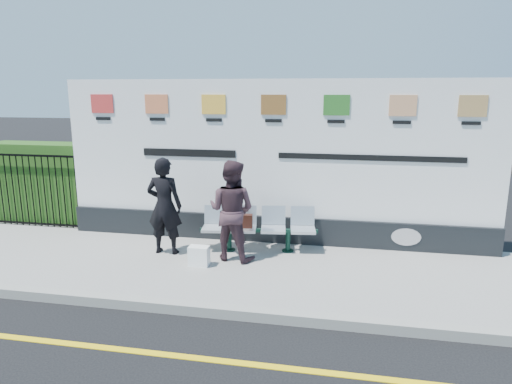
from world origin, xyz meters
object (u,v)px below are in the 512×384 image
at_px(billboard, 274,173).
at_px(bench, 259,239).
at_px(woman_left, 164,206).
at_px(woman_right, 232,210).

distance_m(billboard, bench, 1.26).
bearing_deg(woman_left, bench, -165.59).
bearing_deg(woman_right, bench, -116.75).
distance_m(bench, woman_left, 1.75).
height_order(woman_left, woman_right, woman_left).
height_order(billboard, bench, billboard).
height_order(bench, woman_right, woman_right).
bearing_deg(woman_right, billboard, -104.61).
distance_m(billboard, woman_right, 1.28).
xyz_separation_m(billboard, bench, (-0.17, -0.61, -1.09)).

